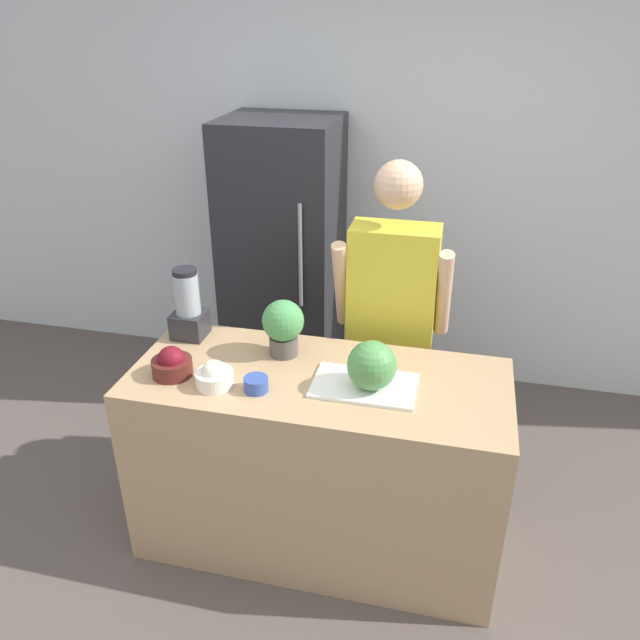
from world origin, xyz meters
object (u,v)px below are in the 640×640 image
Objects in this scene: refrigerator at (283,261)px; bowl_cherries at (172,364)px; bowl_small_blue at (256,384)px; potted_plant at (283,325)px; person at (390,327)px; blender at (188,307)px; watermelon at (372,365)px; bowl_cream at (214,376)px.

refrigerator reaches higher than bowl_cherries.
bowl_small_blue is 0.33m from potted_plant.
person is 0.99m from blender.
person is 0.62m from potted_plant.
potted_plant reaches higher than bowl_small_blue.
blender reaches higher than bowl_small_blue.
watermelon reaches higher than bowl_small_blue.
refrigerator reaches higher than bowl_small_blue.
potted_plant is (0.48, -0.07, -0.00)m from blender.
bowl_cherries is at bearing -174.61° from watermelon.
bowl_small_blue is (-0.45, -0.73, 0.06)m from person.
bowl_small_blue is (0.38, -0.03, -0.02)m from bowl_cherries.
bowl_cream is 0.46× the size of blender.
watermelon is at bearing 10.44° from bowl_cream.
refrigerator is 1.02× the size of person.
blender is at bearing 101.45° from bowl_cherries.
bowl_cherries is 1.09× the size of bowl_cream.
person reaches higher than bowl_cream.
bowl_small_blue is at bearing -94.81° from potted_plant.
bowl_cherries is 0.66× the size of potted_plant.
blender is 1.30× the size of potted_plant.
bowl_cream is (-0.63, -0.12, -0.07)m from watermelon.
potted_plant is at bearing -135.11° from person.
potted_plant is (0.41, 0.28, 0.09)m from bowl_cherries.
person reaches higher than bowl_cherries.
bowl_cherries is at bearing -139.93° from person.
refrigerator is 1.48m from bowl_cream.
bowl_cream is (0.14, -1.47, 0.07)m from refrigerator.
refrigerator is at bearing 106.48° from potted_plant.
watermelon is 1.29× the size of bowl_cream.
potted_plant is at bearing -7.88° from blender.
potted_plant is at bearing 57.08° from bowl_cream.
person reaches higher than bowl_small_blue.
watermelon is at bearing -16.33° from blender.
refrigerator is at bearing 95.40° from bowl_cream.
watermelon is 1.18× the size of bowl_cherries.
bowl_cream is 1.56× the size of bowl_small_blue.
bowl_cream is at bearing -169.56° from watermelon.
refrigerator reaches higher than watermelon.
blender is at bearing -97.03° from refrigerator.
watermelon is 0.64m from bowl_cream.
person is 16.89× the size of bowl_small_blue.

